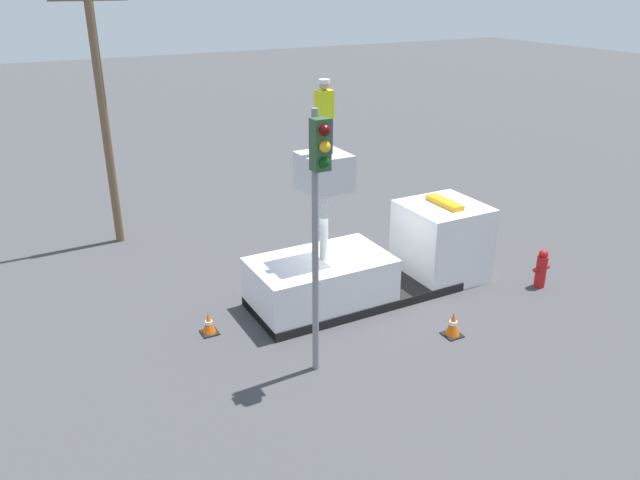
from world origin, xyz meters
The scene contains 8 objects.
ground_plane centered at (0.00, 0.00, 0.00)m, with size 120.00×120.00×0.00m, color #424244.
bucket_truck centered at (0.66, 0.00, 0.93)m, with size 6.80×2.18×4.14m.
worker centered at (-0.97, 0.00, 5.02)m, with size 0.40×0.26×1.75m.
traffic_light_pole centered at (-2.49, -2.57, 4.07)m, with size 0.34×0.57×5.77m.
fire_hydrant centered at (4.92, -1.88, 0.55)m, with size 0.54×0.30×1.13m.
traffic_cone_rear centered at (-4.10, 0.10, 0.26)m, with size 0.41×0.41×0.56m.
traffic_cone_curbside centered at (1.07, -2.79, 0.30)m, with size 0.44×0.44×0.64m.
utility_pole centered at (-4.78, 7.11, 4.37)m, with size 2.20×0.26×8.10m.
Camera 1 is at (-7.94, -12.79, 8.01)m, focal length 35.00 mm.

